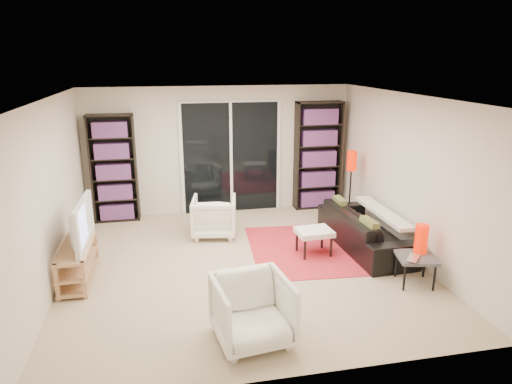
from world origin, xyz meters
TOP-DOWN VIEW (x-y plane):
  - floor at (0.00, 0.00)m, footprint 5.00×5.00m
  - wall_back at (0.00, 2.50)m, footprint 5.00×0.02m
  - wall_front at (0.00, -2.50)m, footprint 5.00×0.02m
  - wall_left at (-2.50, 0.00)m, footprint 0.02×5.00m
  - wall_right at (2.50, 0.00)m, footprint 0.02×5.00m
  - ceiling at (0.00, 0.00)m, footprint 5.00×5.00m
  - sliding_door at (0.20, 2.46)m, footprint 1.92×0.08m
  - bookshelf_left at (-1.95, 2.33)m, footprint 0.80×0.30m
  - bookshelf_right at (1.90, 2.33)m, footprint 0.90×0.30m
  - tv_stand at (-2.26, -0.02)m, footprint 0.38×1.18m
  - tv at (-2.24, -0.02)m, footprint 0.17×1.07m
  - rug at (0.96, 0.35)m, footprint 1.66×2.16m
  - sofa at (2.00, 0.25)m, footprint 0.88×2.08m
  - armchair_back at (-0.28, 1.23)m, footprint 0.83×0.85m
  - armchair_front at (-0.23, -1.85)m, footprint 0.86×0.88m
  - ottoman at (1.12, 0.14)m, footprint 0.55×0.46m
  - side_table at (2.13, -1.03)m, footprint 0.57×0.57m
  - laptop at (2.07, -1.14)m, footprint 0.34×0.36m
  - table_lamp at (2.24, -0.94)m, footprint 0.17×0.17m
  - floor_lamp at (2.23, 1.45)m, footprint 0.20×0.20m

SIDE VIEW (x-z plane):
  - floor at x=0.00m, z-range 0.00..0.00m
  - rug at x=0.96m, z-range 0.00..0.01m
  - tv_stand at x=-2.26m, z-range 0.01..0.51m
  - sofa at x=2.00m, z-range 0.00..0.60m
  - armchair_back at x=-0.28m, z-range 0.00..0.67m
  - ottoman at x=1.12m, z-range 0.14..0.54m
  - side_table at x=2.13m, z-range 0.16..0.56m
  - armchair_front at x=-0.23m, z-range 0.00..0.71m
  - laptop at x=2.07m, z-range 0.40..0.42m
  - table_lamp at x=2.24m, z-range 0.40..0.79m
  - tv at x=-2.24m, z-range 0.50..1.11m
  - bookshelf_left at x=-1.95m, z-range 0.00..1.95m
  - floor_lamp at x=2.23m, z-range 0.33..1.64m
  - sliding_door at x=0.20m, z-range -0.03..2.13m
  - bookshelf_right at x=1.90m, z-range 0.00..2.10m
  - wall_back at x=0.00m, z-range 0.00..2.40m
  - wall_front at x=0.00m, z-range 0.00..2.40m
  - wall_left at x=-2.50m, z-range 0.00..2.40m
  - wall_right at x=2.50m, z-range 0.00..2.40m
  - ceiling at x=0.00m, z-range 2.39..2.41m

